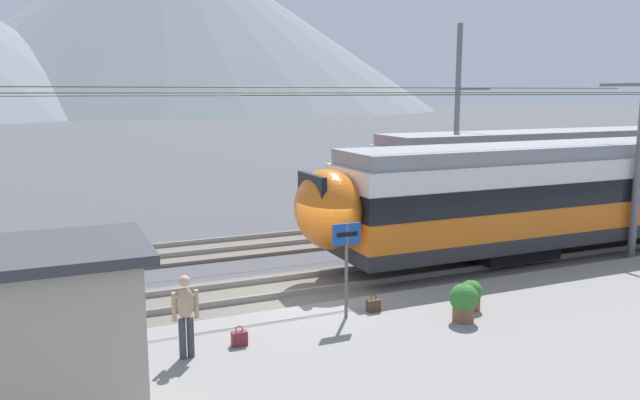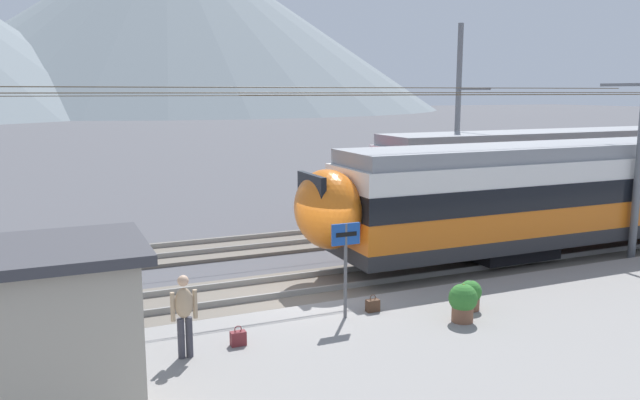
% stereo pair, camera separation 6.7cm
% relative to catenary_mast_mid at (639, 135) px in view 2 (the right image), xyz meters
% --- Properties ---
extents(ground_plane, '(400.00, 400.00, 0.00)m').
position_rel_catenary_mast_mid_xyz_m(ground_plane, '(-11.36, 0.44, -4.17)').
color(ground_plane, '#4C4C51').
extents(platform_slab, '(120.00, 8.45, 0.34)m').
position_rel_catenary_mast_mid_xyz_m(platform_slab, '(-11.36, -4.81, -4.00)').
color(platform_slab, gray).
rests_on(platform_slab, ground).
extents(track_near, '(120.00, 3.00, 0.28)m').
position_rel_catenary_mast_mid_xyz_m(track_near, '(-11.36, 1.50, -4.10)').
color(track_near, '#6B6359').
rests_on(track_near, ground).
extents(track_far, '(120.00, 3.00, 0.28)m').
position_rel_catenary_mast_mid_xyz_m(track_far, '(-11.36, 6.89, -4.10)').
color(track_far, '#6B6359').
rests_on(track_far, ground).
extents(catenary_mast_mid, '(40.84, 1.90, 8.06)m').
position_rel_catenary_mast_mid_xyz_m(catenary_mast_mid, '(0.00, 0.00, 0.00)').
color(catenary_mast_mid, slate).
rests_on(catenary_mast_mid, ground).
extents(catenary_mast_far_side, '(40.84, 2.27, 8.46)m').
position_rel_catenary_mast_mid_xyz_m(catenary_mast_far_side, '(-0.60, 8.74, 0.18)').
color(catenary_mast_far_side, slate).
rests_on(catenary_mast_far_side, ground).
extents(platform_sign, '(0.70, 0.08, 2.24)m').
position_rel_catenary_mast_mid_xyz_m(platform_sign, '(-11.26, -1.77, -2.18)').
color(platform_sign, '#59595B').
rests_on(platform_sign, platform_slab).
extents(passenger_walking, '(0.53, 0.22, 1.69)m').
position_rel_catenary_mast_mid_xyz_m(passenger_walking, '(-15.14, -2.53, -2.88)').
color(passenger_walking, '#383842').
rests_on(passenger_walking, platform_slab).
extents(handbag_beside_passenger, '(0.32, 0.18, 0.43)m').
position_rel_catenary_mast_mid_xyz_m(handbag_beside_passenger, '(-14.01, -2.36, -3.67)').
color(handbag_beside_passenger, maroon).
rests_on(handbag_beside_passenger, platform_slab).
extents(handbag_near_sign, '(0.32, 0.18, 0.42)m').
position_rel_catenary_mast_mid_xyz_m(handbag_near_sign, '(-10.48, -1.67, -3.68)').
color(handbag_near_sign, '#472D1E').
rests_on(handbag_near_sign, platform_slab).
extents(potted_plant_platform_edge, '(0.54, 0.54, 0.73)m').
position_rel_catenary_mast_mid_xyz_m(potted_plant_platform_edge, '(-8.26, -2.49, -3.43)').
color(potted_plant_platform_edge, brown).
rests_on(potted_plant_platform_edge, platform_slab).
extents(potted_plant_by_shelter, '(0.66, 0.66, 0.89)m').
position_rel_catenary_mast_mid_xyz_m(potted_plant_by_shelter, '(-8.90, -3.08, -3.33)').
color(potted_plant_by_shelter, brown).
rests_on(potted_plant_by_shelter, platform_slab).
extents(platform_shelter, '(4.00, 2.50, 2.94)m').
position_rel_catenary_mast_mid_xyz_m(platform_shelter, '(-18.08, -4.38, -2.33)').
color(platform_shelter, '#B7AD99').
rests_on(platform_shelter, platform_slab).
extents(mountain_central_peak, '(166.65, 166.65, 55.74)m').
position_rel_catenary_mast_mid_xyz_m(mountain_central_peak, '(20.96, 191.28, 23.71)').
color(mountain_central_peak, slate).
rests_on(mountain_central_peak, ground).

